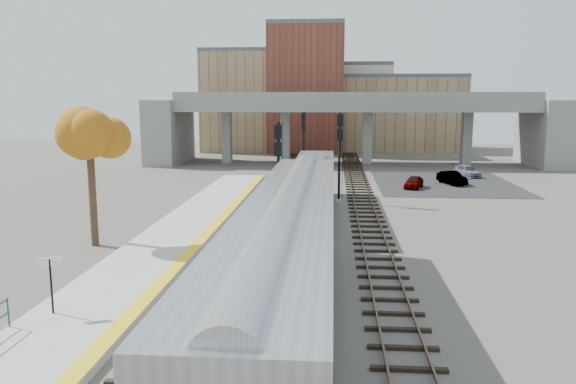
% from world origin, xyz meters
% --- Properties ---
extents(ground, '(160.00, 160.00, 0.00)m').
position_xyz_m(ground, '(0.00, 0.00, 0.00)').
color(ground, '#47423D').
rests_on(ground, ground).
extents(platform, '(4.50, 60.00, 0.35)m').
position_xyz_m(platform, '(-7.25, 0.00, 0.17)').
color(platform, '#9E9E99').
rests_on(platform, ground).
extents(yellow_strip, '(0.70, 60.00, 0.01)m').
position_xyz_m(yellow_strip, '(-5.35, 0.00, 0.35)').
color(yellow_strip, yellow).
rests_on(yellow_strip, platform).
extents(tracks, '(10.70, 95.00, 0.25)m').
position_xyz_m(tracks, '(0.93, 12.50, 0.08)').
color(tracks, black).
rests_on(tracks, ground).
extents(overpass, '(54.00, 12.00, 9.50)m').
position_xyz_m(overpass, '(4.92, 45.00, 5.81)').
color(overpass, slate).
rests_on(overpass, ground).
extents(buildings_far, '(43.00, 21.00, 20.60)m').
position_xyz_m(buildings_far, '(1.26, 66.57, 7.88)').
color(buildings_far, '#9E865B').
rests_on(buildings_far, ground).
extents(parking_lot, '(14.00, 18.00, 0.04)m').
position_xyz_m(parking_lot, '(14.00, 28.00, 0.02)').
color(parking_lot, black).
rests_on(parking_lot, ground).
extents(locomotive, '(3.02, 19.05, 4.10)m').
position_xyz_m(locomotive, '(1.00, 11.30, 2.28)').
color(locomotive, '#A8AAB2').
rests_on(locomotive, ground).
extents(coach, '(3.03, 25.00, 5.00)m').
position_xyz_m(coach, '(1.00, -11.30, 2.80)').
color(coach, '#A8AAB2').
rests_on(coach, ground).
extents(signal_mast_near, '(0.60, 0.64, 7.19)m').
position_xyz_m(signal_mast_near, '(-1.10, 5.55, 3.60)').
color(signal_mast_near, '#9E9E99').
rests_on(signal_mast_near, ground).
extents(signal_mast_mid, '(0.60, 0.64, 7.56)m').
position_xyz_m(signal_mast_mid, '(3.00, 16.08, 3.84)').
color(signal_mast_mid, '#9E9E99').
rests_on(signal_mast_mid, ground).
extents(signal_mast_far, '(0.60, 0.64, 7.13)m').
position_xyz_m(signal_mast_far, '(-1.10, 36.21, 3.55)').
color(signal_mast_far, '#9E9E99').
rests_on(signal_mast_far, ground).
extents(station_sign, '(0.84, 0.42, 2.27)m').
position_xyz_m(station_sign, '(-8.43, -10.60, 1.98)').
color(station_sign, black).
rests_on(station_sign, platform).
extents(tree, '(3.60, 3.60, 8.31)m').
position_xyz_m(tree, '(-11.66, 0.81, 6.16)').
color(tree, '#382619').
rests_on(tree, ground).
extents(car_a, '(2.54, 3.82, 1.21)m').
position_xyz_m(car_a, '(10.38, 24.23, 0.64)').
color(car_a, '#99999E').
rests_on(car_a, parking_lot).
extents(car_b, '(2.61, 4.25, 1.32)m').
position_xyz_m(car_b, '(14.61, 27.04, 0.70)').
color(car_b, '#99999E').
rests_on(car_b, parking_lot).
extents(car_c, '(2.75, 4.38, 1.18)m').
position_xyz_m(car_c, '(17.57, 33.12, 0.63)').
color(car_c, '#99999E').
rests_on(car_c, parking_lot).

